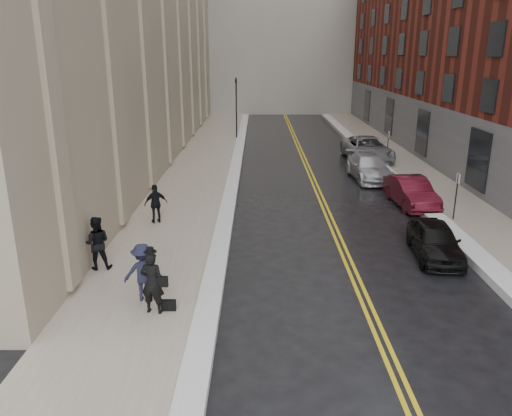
{
  "coord_description": "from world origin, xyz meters",
  "views": [
    {
      "loc": [
        -0.77,
        -12.96,
        7.22
      ],
      "look_at": [
        -0.83,
        4.98,
        1.6
      ],
      "focal_mm": 35.0,
      "sensor_mm": 36.0,
      "label": 1
    }
  ],
  "objects_px": {
    "car_maroon": "(411,192)",
    "car_silver_near": "(369,167)",
    "pedestrian_a": "(97,243)",
    "car_silver_far": "(367,149)",
    "pedestrian_main": "(152,283)",
    "car_black": "(435,240)",
    "pedestrian_c": "(156,204)",
    "pedestrian_b": "(143,272)"
  },
  "relations": [
    {
      "from": "car_silver_far",
      "to": "car_maroon",
      "type": "bearing_deg",
      "value": -93.19
    },
    {
      "from": "car_silver_far",
      "to": "pedestrian_main",
      "type": "xyz_separation_m",
      "value": [
        -10.51,
        -21.48,
        0.25
      ]
    },
    {
      "from": "car_black",
      "to": "car_maroon",
      "type": "distance_m",
      "value": 6.48
    },
    {
      "from": "car_silver_near",
      "to": "pedestrian_a",
      "type": "distance_m",
      "value": 17.85
    },
    {
      "from": "car_maroon",
      "to": "pedestrian_a",
      "type": "distance_m",
      "value": 15.09
    },
    {
      "from": "pedestrian_b",
      "to": "car_silver_far",
      "type": "bearing_deg",
      "value": -125.79
    },
    {
      "from": "car_silver_near",
      "to": "pedestrian_b",
      "type": "distance_m",
      "value": 18.37
    },
    {
      "from": "car_maroon",
      "to": "pedestrian_c",
      "type": "height_order",
      "value": "pedestrian_c"
    },
    {
      "from": "pedestrian_main",
      "to": "pedestrian_c",
      "type": "height_order",
      "value": "pedestrian_main"
    },
    {
      "from": "car_maroon",
      "to": "car_silver_near",
      "type": "relative_size",
      "value": 0.87
    },
    {
      "from": "car_maroon",
      "to": "car_silver_far",
      "type": "relative_size",
      "value": 0.73
    },
    {
      "from": "car_maroon",
      "to": "car_silver_far",
      "type": "bearing_deg",
      "value": 85.45
    },
    {
      "from": "car_silver_far",
      "to": "pedestrian_main",
      "type": "relative_size",
      "value": 3.2
    },
    {
      "from": "pedestrian_b",
      "to": "pedestrian_c",
      "type": "distance_m",
      "value": 7.14
    },
    {
      "from": "car_silver_near",
      "to": "pedestrian_a",
      "type": "xyz_separation_m",
      "value": [
        -12.01,
        -13.2,
        0.36
      ]
    },
    {
      "from": "pedestrian_a",
      "to": "pedestrian_main",
      "type": "bearing_deg",
      "value": 119.5
    },
    {
      "from": "car_maroon",
      "to": "car_silver_far",
      "type": "distance_m",
      "value": 10.68
    },
    {
      "from": "pedestrian_a",
      "to": "car_black",
      "type": "bearing_deg",
      "value": 176.59
    },
    {
      "from": "car_black",
      "to": "pedestrian_main",
      "type": "relative_size",
      "value": 2.08
    },
    {
      "from": "pedestrian_main",
      "to": "pedestrian_b",
      "type": "bearing_deg",
      "value": -52.54
    },
    {
      "from": "car_black",
      "to": "car_silver_far",
      "type": "xyz_separation_m",
      "value": [
        1.09,
        17.09,
        0.17
      ]
    },
    {
      "from": "car_silver_far",
      "to": "pedestrian_main",
      "type": "bearing_deg",
      "value": -118.81
    },
    {
      "from": "pedestrian_main",
      "to": "pedestrian_b",
      "type": "distance_m",
      "value": 0.89
    },
    {
      "from": "car_silver_near",
      "to": "pedestrian_a",
      "type": "relative_size",
      "value": 2.67
    },
    {
      "from": "car_silver_far",
      "to": "pedestrian_b",
      "type": "distance_m",
      "value": 23.42
    },
    {
      "from": "car_maroon",
      "to": "pedestrian_c",
      "type": "relative_size",
      "value": 2.54
    },
    {
      "from": "car_black",
      "to": "car_maroon",
      "type": "relative_size",
      "value": 0.89
    },
    {
      "from": "car_maroon",
      "to": "pedestrian_main",
      "type": "distance_m",
      "value": 15.02
    },
    {
      "from": "pedestrian_main",
      "to": "pedestrian_a",
      "type": "bearing_deg",
      "value": -41.87
    },
    {
      "from": "car_black",
      "to": "pedestrian_a",
      "type": "bearing_deg",
      "value": -168.18
    },
    {
      "from": "pedestrian_main",
      "to": "car_black",
      "type": "bearing_deg",
      "value": -146.42
    },
    {
      "from": "car_silver_far",
      "to": "pedestrian_b",
      "type": "height_order",
      "value": "pedestrian_b"
    },
    {
      "from": "car_maroon",
      "to": "pedestrian_a",
      "type": "relative_size",
      "value": 2.32
    },
    {
      "from": "car_silver_near",
      "to": "pedestrian_main",
      "type": "xyz_separation_m",
      "value": [
        -9.52,
        -16.21,
        0.35
      ]
    },
    {
      "from": "car_maroon",
      "to": "pedestrian_c",
      "type": "xyz_separation_m",
      "value": [
        -11.86,
        -2.96,
        0.29
      ]
    },
    {
      "from": "car_maroon",
      "to": "car_silver_near",
      "type": "distance_m",
      "value": 5.48
    },
    {
      "from": "car_black",
      "to": "car_maroon",
      "type": "bearing_deg",
      "value": 86.31
    },
    {
      "from": "pedestrian_c",
      "to": "car_black",
      "type": "bearing_deg",
      "value": 138.44
    },
    {
      "from": "car_silver_far",
      "to": "pedestrian_a",
      "type": "height_order",
      "value": "pedestrian_a"
    },
    {
      "from": "car_silver_far",
      "to": "pedestrian_c",
      "type": "distance_m",
      "value": 18.14
    },
    {
      "from": "pedestrian_a",
      "to": "pedestrian_b",
      "type": "xyz_separation_m",
      "value": [
        2.06,
        -2.23,
        -0.04
      ]
    },
    {
      "from": "pedestrian_a",
      "to": "pedestrian_b",
      "type": "distance_m",
      "value": 3.03
    }
  ]
}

